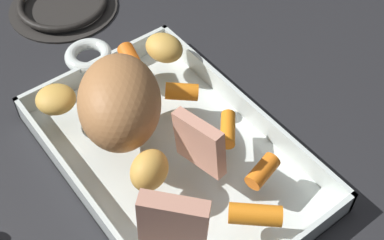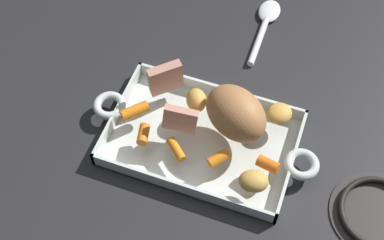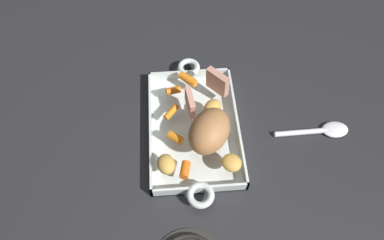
# 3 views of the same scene
# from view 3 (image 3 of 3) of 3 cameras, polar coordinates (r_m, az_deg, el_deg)

# --- Properties ---
(ground_plane) EXTENTS (2.08, 2.08, 0.00)m
(ground_plane) POSITION_cam_3_polar(r_m,az_deg,el_deg) (0.96, 0.33, -1.63)
(ground_plane) COLOR #232326
(roasting_dish) EXTENTS (0.48, 0.25, 0.04)m
(roasting_dish) POSITION_cam_3_polar(r_m,az_deg,el_deg) (0.95, 0.34, -1.28)
(roasting_dish) COLOR silver
(roasting_dish) RESTS_ON ground_plane
(pork_roast) EXTENTS (0.17, 0.16, 0.09)m
(pork_roast) POSITION_cam_3_polar(r_m,az_deg,el_deg) (0.86, 2.94, -1.84)
(pork_roast) COLOR #A97042
(pork_roast) RESTS_ON roasting_dish
(roast_slice_outer) EXTENTS (0.08, 0.03, 0.07)m
(roast_slice_outer) POSITION_cam_3_polar(r_m,az_deg,el_deg) (0.92, -0.34, 2.96)
(roast_slice_outer) COLOR tan
(roast_slice_outer) RESTS_ON roasting_dish
(roast_slice_thick) EXTENTS (0.07, 0.06, 0.07)m
(roast_slice_thick) POSITION_cam_3_polar(r_m,az_deg,el_deg) (0.96, 4.30, 6.37)
(roast_slice_thick) COLOR tan
(roast_slice_thick) RESTS_ON roasting_dish
(baby_carrot_center_right) EXTENTS (0.03, 0.05, 0.02)m
(baby_carrot_center_right) POSITION_cam_3_polar(r_m,az_deg,el_deg) (0.98, -3.15, 4.98)
(baby_carrot_center_right) COLOR orange
(baby_carrot_center_right) RESTS_ON roasting_dish
(baby_carrot_southwest) EXTENTS (0.06, 0.06, 0.02)m
(baby_carrot_southwest) POSITION_cam_3_polar(r_m,az_deg,el_deg) (1.00, -0.67, 6.89)
(baby_carrot_southwest) COLOR orange
(baby_carrot_southwest) RESTS_ON roasting_dish
(baby_carrot_center_left) EXTENTS (0.05, 0.05, 0.02)m
(baby_carrot_center_left) POSITION_cam_3_polar(r_m,az_deg,el_deg) (0.94, -3.52, 1.35)
(baby_carrot_center_left) COLOR orange
(baby_carrot_center_left) RESTS_ON roasting_dish
(baby_carrot_northeast) EXTENTS (0.05, 0.03, 0.03)m
(baby_carrot_northeast) POSITION_cam_3_polar(r_m,az_deg,el_deg) (0.85, -1.17, -8.37)
(baby_carrot_northeast) COLOR orange
(baby_carrot_northeast) RESTS_ON roasting_dish
(baby_carrot_northwest) EXTENTS (0.04, 0.05, 0.03)m
(baby_carrot_northwest) POSITION_cam_3_polar(r_m,az_deg,el_deg) (0.89, -2.76, -3.01)
(baby_carrot_northwest) COLOR orange
(baby_carrot_northwest) RESTS_ON roasting_dish
(potato_golden_small) EXTENTS (0.06, 0.07, 0.04)m
(potato_golden_small) POSITION_cam_3_polar(r_m,az_deg,el_deg) (0.93, 3.50, 2.18)
(potato_golden_small) COLOR gold
(potato_golden_small) RESTS_ON roasting_dish
(potato_whole) EXTENTS (0.07, 0.06, 0.04)m
(potato_whole) POSITION_cam_3_polar(r_m,az_deg,el_deg) (0.85, -4.35, -7.42)
(potato_whole) COLOR gold
(potato_whole) RESTS_ON roasting_dish
(potato_golden_large) EXTENTS (0.07, 0.07, 0.03)m
(potato_golden_large) POSITION_cam_3_polar(r_m,az_deg,el_deg) (0.86, 6.68, -7.15)
(potato_golden_large) COLOR gold
(potato_golden_large) RESTS_ON roasting_dish
(serving_spoon) EXTENTS (0.05, 0.21, 0.02)m
(serving_spoon) POSITION_cam_3_polar(r_m,az_deg,el_deg) (1.02, 21.10, -1.65)
(serving_spoon) COLOR white
(serving_spoon) RESTS_ON ground_plane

